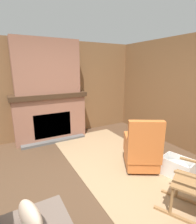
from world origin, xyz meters
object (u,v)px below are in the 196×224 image
oil_lamp_vase (32,90)px  firewood_stack (137,138)px  decorative_plate_on_mantel (48,87)px  armchair (142,151)px  storage_case (65,89)px  laundry_basket (178,168)px

oil_lamp_vase → firewood_stack: bearing=62.5°
oil_lamp_vase → decorative_plate_on_mantel: (-0.02, 0.39, 0.05)m
armchair → decorative_plate_on_mantel: (-2.31, -1.06, 0.98)m
storage_case → decorative_plate_on_mantel: size_ratio=0.82×
firewood_stack → storage_case: (-1.20, -1.48, 1.22)m
armchair → oil_lamp_vase: bearing=62.7°
firewood_stack → storage_case: size_ratio=1.94×
firewood_stack → storage_case: bearing=-129.0°
armchair → laundry_basket: size_ratio=1.79×
laundry_basket → decorative_plate_on_mantel: decorative_plate_on_mantel is taller
oil_lamp_vase → storage_case: size_ratio=1.12×
armchair → laundry_basket: 0.65m
laundry_basket → armchair: bearing=-139.5°
armchair → firewood_stack: armchair is taller
storage_case → decorative_plate_on_mantel: (-0.02, -0.43, 0.07)m
storage_case → armchair: bearing=15.4°
firewood_stack → laundry_basket: bearing=-16.1°
laundry_basket → oil_lamp_vase: bearing=-146.1°
laundry_basket → storage_case: bearing=-159.5°
armchair → oil_lamp_vase: oil_lamp_vase is taller
firewood_stack → oil_lamp_vase: 2.88m
laundry_basket → oil_lamp_vase: size_ratio=2.10×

